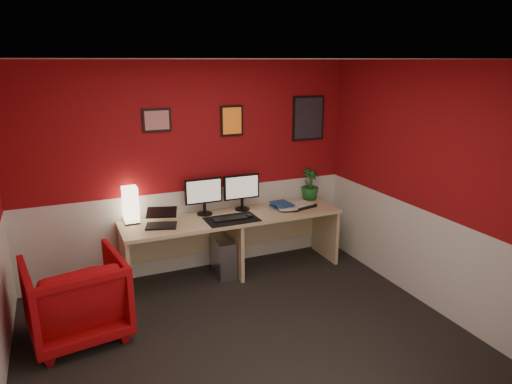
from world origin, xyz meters
The scene contains 25 objects.
ground centered at (0.00, 0.00, 0.00)m, with size 4.00×3.50×0.01m, color black.
ceiling centered at (0.00, 0.00, 2.50)m, with size 4.00×3.50×0.01m, color white.
wall_back centered at (0.00, 1.75, 1.25)m, with size 4.00×0.01×2.50m, color maroon.
wall_front centered at (0.00, -1.75, 1.25)m, with size 4.00×0.01×2.50m, color maroon.
wall_right centered at (2.00, 0.00, 1.25)m, with size 0.01×3.50×2.50m, color maroon.
wainscot_back centered at (0.00, 1.75, 0.50)m, with size 4.00×0.01×1.00m, color silver.
wainscot_right centered at (2.00, 0.00, 0.50)m, with size 0.01×3.50×1.00m, color silver.
desk centered at (0.40, 1.41, 0.36)m, with size 2.60×0.65×0.73m, color tan.
shoji_lamp centered at (-0.74, 1.62, 0.93)m, with size 0.16×0.16×0.40m, color #FFE5B2.
laptop centered at (-0.46, 1.37, 0.84)m, with size 0.33×0.23×0.22m, color black.
monitor_left centered at (0.10, 1.59, 1.02)m, with size 0.45×0.06×0.58m, color black.
monitor_right centered at (0.58, 1.58, 1.02)m, with size 0.45×0.06×0.58m, color black.
desk_mat centered at (0.33, 1.28, 0.73)m, with size 0.60×0.38×0.01m, color black.
keyboard centered at (0.33, 1.29, 0.74)m, with size 0.42×0.14×0.02m, color black.
mouse centered at (0.55, 1.29, 0.75)m, with size 0.06×0.10×0.03m, color black.
book_bottom centered at (0.95, 1.43, 0.74)m, with size 0.22×0.29×0.03m, color navy.
book_middle centered at (0.98, 1.41, 0.77)m, with size 0.22×0.31×0.02m, color silver.
book_top centered at (0.93, 1.40, 0.79)m, with size 0.21×0.28×0.03m, color navy.
zen_tray centered at (1.28, 1.40, 0.74)m, with size 0.35×0.25×0.03m, color black.
potted_plant centered at (1.55, 1.64, 0.93)m, with size 0.23×0.23×0.41m, color #19591E.
pc_tower centered at (0.27, 1.43, 0.23)m, with size 0.20×0.45×0.45m, color #99999E.
armchair centered at (-1.41, 0.74, 0.39)m, with size 0.83×0.86×0.78m, color #BB0C11.
art_left centered at (-0.37, 1.74, 1.85)m, with size 0.32×0.02×0.26m, color red.
art_center centered at (0.52, 1.74, 1.80)m, with size 0.28×0.02×0.36m, color orange.
art_right centered at (1.55, 1.74, 1.78)m, with size 0.44×0.02×0.56m, color black.
Camera 1 is at (-1.42, -3.47, 2.49)m, focal length 32.75 mm.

